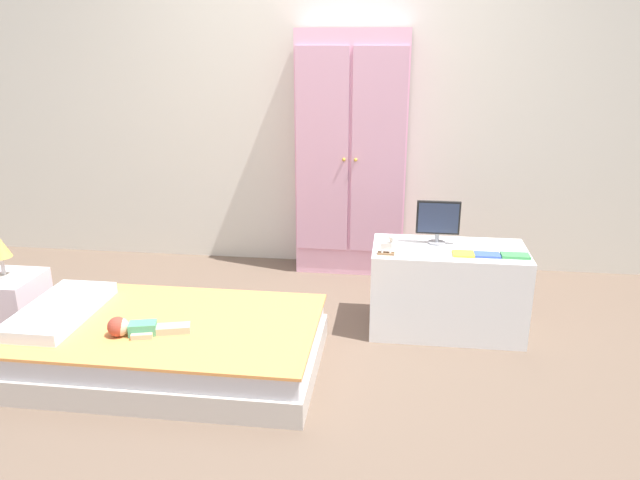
{
  "coord_description": "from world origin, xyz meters",
  "views": [
    {
      "loc": [
        0.5,
        -2.75,
        1.61
      ],
      "look_at": [
        0.09,
        0.4,
        0.55
      ],
      "focal_mm": 33.79,
      "sensor_mm": 36.0,
      "label": 1
    }
  ],
  "objects_px": {
    "book_yellow": "(463,254)",
    "book_green": "(515,256)",
    "nightstand": "(10,304)",
    "wardrobe": "(351,156)",
    "tv_stand": "(447,289)",
    "bed": "(168,344)",
    "tv_monitor": "(438,220)",
    "doll": "(133,328)",
    "table_lamp": "(0,248)",
    "rocking_horse_toy": "(388,245)",
    "book_blue": "(487,255)"
  },
  "relations": [
    {
      "from": "nightstand",
      "to": "tv_stand",
      "type": "height_order",
      "value": "tv_stand"
    },
    {
      "from": "book_yellow",
      "to": "bed",
      "type": "bearing_deg",
      "value": -161.19
    },
    {
      "from": "book_yellow",
      "to": "book_green",
      "type": "bearing_deg",
      "value": 0.0
    },
    {
      "from": "table_lamp",
      "to": "bed",
      "type": "bearing_deg",
      "value": -14.17
    },
    {
      "from": "nightstand",
      "to": "rocking_horse_toy",
      "type": "bearing_deg",
      "value": 5.42
    },
    {
      "from": "doll",
      "to": "book_green",
      "type": "xyz_separation_m",
      "value": [
        1.89,
        0.67,
        0.22
      ]
    },
    {
      "from": "table_lamp",
      "to": "wardrobe",
      "type": "distance_m",
      "value": 2.26
    },
    {
      "from": "doll",
      "to": "book_green",
      "type": "distance_m",
      "value": 2.01
    },
    {
      "from": "book_blue",
      "to": "book_yellow",
      "type": "bearing_deg",
      "value": 180.0
    },
    {
      "from": "tv_monitor",
      "to": "book_blue",
      "type": "distance_m",
      "value": 0.34
    },
    {
      "from": "tv_monitor",
      "to": "book_yellow",
      "type": "distance_m",
      "value": 0.26
    },
    {
      "from": "doll",
      "to": "book_green",
      "type": "height_order",
      "value": "book_green"
    },
    {
      "from": "tv_monitor",
      "to": "book_green",
      "type": "bearing_deg",
      "value": -23.35
    },
    {
      "from": "wardrobe",
      "to": "tv_stand",
      "type": "bearing_deg",
      "value": -54.96
    },
    {
      "from": "rocking_horse_toy",
      "to": "book_green",
      "type": "height_order",
      "value": "rocking_horse_toy"
    },
    {
      "from": "bed",
      "to": "doll",
      "type": "xyz_separation_m",
      "value": [
        -0.1,
        -0.15,
        0.17
      ]
    },
    {
      "from": "tv_monitor",
      "to": "rocking_horse_toy",
      "type": "relative_size",
      "value": 2.22
    },
    {
      "from": "tv_stand",
      "to": "book_green",
      "type": "bearing_deg",
      "value": -16.5
    },
    {
      "from": "nightstand",
      "to": "wardrobe",
      "type": "bearing_deg",
      "value": 33.94
    },
    {
      "from": "tv_stand",
      "to": "book_green",
      "type": "height_order",
      "value": "book_green"
    },
    {
      "from": "book_blue",
      "to": "wardrobe",
      "type": "bearing_deg",
      "value": 129.43
    },
    {
      "from": "nightstand",
      "to": "rocking_horse_toy",
      "type": "relative_size",
      "value": 3.06
    },
    {
      "from": "bed",
      "to": "rocking_horse_toy",
      "type": "relative_size",
      "value": 13.64
    },
    {
      "from": "doll",
      "to": "rocking_horse_toy",
      "type": "xyz_separation_m",
      "value": [
        1.2,
        0.62,
        0.26
      ]
    },
    {
      "from": "rocking_horse_toy",
      "to": "book_green",
      "type": "xyz_separation_m",
      "value": [
        0.68,
        0.05,
        -0.04
      ]
    },
    {
      "from": "bed",
      "to": "table_lamp",
      "type": "relative_size",
      "value": 6.23
    },
    {
      "from": "tv_monitor",
      "to": "book_blue",
      "type": "bearing_deg",
      "value": -34.05
    },
    {
      "from": "wardrobe",
      "to": "book_yellow",
      "type": "distance_m",
      "value": 1.26
    },
    {
      "from": "tv_stand",
      "to": "book_green",
      "type": "relative_size",
      "value": 5.76
    },
    {
      "from": "table_lamp",
      "to": "book_yellow",
      "type": "distance_m",
      "value": 2.56
    },
    {
      "from": "tv_stand",
      "to": "book_yellow",
      "type": "distance_m",
      "value": 0.28
    },
    {
      "from": "nightstand",
      "to": "tv_stand",
      "type": "relative_size",
      "value": 0.4
    },
    {
      "from": "nightstand",
      "to": "table_lamp",
      "type": "xyz_separation_m",
      "value": [
        0.0,
        -0.0,
        0.34
      ]
    },
    {
      "from": "table_lamp",
      "to": "rocking_horse_toy",
      "type": "relative_size",
      "value": 2.19
    },
    {
      "from": "tv_stand",
      "to": "bed",
      "type": "bearing_deg",
      "value": -156.97
    },
    {
      "from": "rocking_horse_toy",
      "to": "book_green",
      "type": "relative_size",
      "value": 0.76
    },
    {
      "from": "bed",
      "to": "tv_monitor",
      "type": "xyz_separation_m",
      "value": [
        1.37,
        0.69,
        0.52
      ]
    },
    {
      "from": "book_blue",
      "to": "book_green",
      "type": "xyz_separation_m",
      "value": [
        0.15,
        0.0,
        0.0
      ]
    },
    {
      "from": "wardrobe",
      "to": "tv_monitor",
      "type": "bearing_deg",
      "value": -55.72
    },
    {
      "from": "tv_stand",
      "to": "book_blue",
      "type": "bearing_deg",
      "value": -27.67
    },
    {
      "from": "table_lamp",
      "to": "book_blue",
      "type": "distance_m",
      "value": 2.69
    },
    {
      "from": "bed",
      "to": "rocking_horse_toy",
      "type": "height_order",
      "value": "rocking_horse_toy"
    },
    {
      "from": "tv_stand",
      "to": "book_blue",
      "type": "relative_size",
      "value": 6.34
    },
    {
      "from": "book_yellow",
      "to": "book_green",
      "type": "xyz_separation_m",
      "value": [
        0.27,
        0.0,
        0.0
      ]
    },
    {
      "from": "nightstand",
      "to": "doll",
      "type": "bearing_deg",
      "value": -23.85
    },
    {
      "from": "book_blue",
      "to": "table_lamp",
      "type": "bearing_deg",
      "value": -174.67
    },
    {
      "from": "nightstand",
      "to": "book_yellow",
      "type": "bearing_deg",
      "value": 5.59
    },
    {
      "from": "wardrobe",
      "to": "book_blue",
      "type": "relative_size",
      "value": 12.46
    },
    {
      "from": "rocking_horse_toy",
      "to": "nightstand",
      "type": "bearing_deg",
      "value": -174.58
    },
    {
      "from": "doll",
      "to": "wardrobe",
      "type": "height_order",
      "value": "wardrobe"
    }
  ]
}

